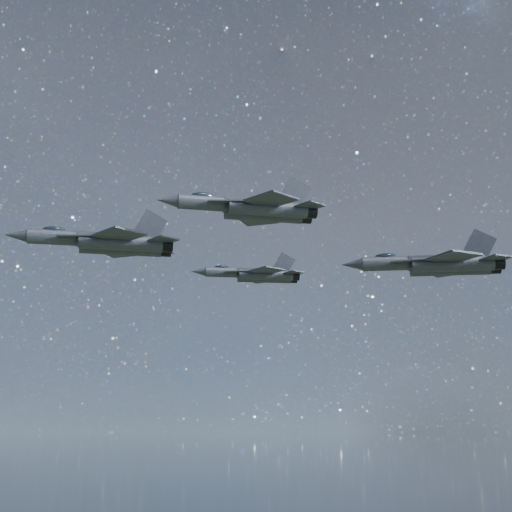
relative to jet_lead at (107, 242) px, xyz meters
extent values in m
cylinder|color=#2C3137|center=(-4.72, -0.08, 0.25)|extent=(8.33, 1.90, 1.75)
cone|color=#2C3137|center=(-10.10, -0.18, 0.25)|extent=(2.72, 1.62, 1.57)
ellipsoid|color=black|center=(-6.06, -0.11, 1.09)|extent=(2.69, 1.22, 0.86)
cube|color=#2C3137|center=(1.11, 0.02, 0.20)|extent=(9.23, 1.84, 1.46)
cylinder|color=#2C3137|center=(1.58, -1.09, -0.31)|extent=(9.45, 1.92, 1.75)
cylinder|color=#2C3137|center=(1.54, 1.15, -0.31)|extent=(9.45, 1.92, 1.75)
cylinder|color=black|center=(6.74, -1.00, -0.31)|extent=(1.49, 1.64, 1.62)
cylinder|color=black|center=(6.70, 1.24, -0.31)|extent=(1.49, 1.64, 1.62)
cube|color=#2C3137|center=(-2.67, -1.56, 0.12)|extent=(5.96, 2.23, 0.13)
cube|color=#2C3137|center=(-2.73, 1.47, 0.12)|extent=(5.96, 2.42, 0.13)
cube|color=#2C3137|center=(1.40, -3.79, -0.09)|extent=(6.20, 6.37, 0.22)
cube|color=#2C3137|center=(1.27, 3.84, -0.09)|extent=(6.14, 6.33, 0.22)
cube|color=#2C3137|center=(6.32, -2.47, -0.09)|extent=(3.66, 3.73, 0.17)
cube|color=#2C3137|center=(6.23, 2.69, -0.09)|extent=(3.62, 3.70, 0.17)
cube|color=#2C3137|center=(4.84, -1.32, 1.82)|extent=(3.90, 0.51, 3.99)
cube|color=#2C3137|center=(4.79, 1.49, 1.82)|extent=(3.90, 0.56, 3.99)
cylinder|color=#2C3137|center=(16.19, 12.61, -0.15)|extent=(6.55, 1.77, 1.37)
cone|color=#2C3137|center=(12.00, 12.87, -0.15)|extent=(2.17, 1.35, 1.23)
ellipsoid|color=black|center=(15.14, 12.67, 0.51)|extent=(2.14, 1.05, 0.67)
cube|color=#2C3137|center=(20.74, 12.32, -0.19)|extent=(7.25, 1.76, 1.14)
cylinder|color=#2C3137|center=(21.03, 11.43, -0.58)|extent=(7.42, 1.82, 1.37)
cylinder|color=#2C3137|center=(21.14, 13.17, -0.58)|extent=(7.42, 1.82, 1.37)
cylinder|color=black|center=(25.05, 11.17, -0.58)|extent=(1.21, 1.33, 1.26)
cylinder|color=black|center=(25.16, 12.92, -0.58)|extent=(1.21, 1.33, 1.26)
cube|color=#2C3137|center=(17.69, 11.33, -0.25)|extent=(4.65, 2.08, 0.11)
cube|color=#2C3137|center=(17.84, 13.69, -0.25)|extent=(4.64, 1.54, 0.11)
cube|color=#2C3137|center=(20.72, 9.34, -0.41)|extent=(4.72, 4.89, 0.18)
cube|color=#2C3137|center=(21.10, 15.28, -0.41)|extent=(4.90, 5.00, 0.18)
cube|color=#2C3137|center=(24.63, 10.06, -0.41)|extent=(2.78, 2.86, 0.13)
cube|color=#2C3137|center=(24.88, 14.08, -0.41)|extent=(2.89, 2.94, 0.13)
cube|color=#2C3137|center=(23.55, 11.05, 1.08)|extent=(3.03, 0.57, 3.12)
cube|color=#2C3137|center=(23.69, 13.23, 1.08)|extent=(3.05, 0.44, 3.12)
cylinder|color=#2C3137|center=(11.11, -9.45, 2.31)|extent=(7.59, 1.81, 1.59)
cone|color=#2C3137|center=(6.22, -9.59, 2.31)|extent=(2.49, 1.50, 1.43)
ellipsoid|color=black|center=(9.89, -9.48, 3.07)|extent=(2.46, 1.14, 0.79)
cube|color=#2C3137|center=(16.41, -9.30, 2.26)|extent=(8.40, 1.77, 1.33)
cylinder|color=#2C3137|center=(16.85, -10.30, 1.80)|extent=(8.61, 1.83, 1.59)
cylinder|color=#2C3137|center=(16.79, -8.27, 1.80)|extent=(8.61, 1.83, 1.59)
cylinder|color=black|center=(21.54, -10.17, 1.80)|extent=(1.37, 1.51, 1.47)
cylinder|color=black|center=(21.48, -8.13, 1.80)|extent=(1.37, 1.51, 1.47)
cube|color=#2C3137|center=(12.98, -10.77, 2.19)|extent=(5.41, 1.97, 0.12)
cube|color=#2C3137|center=(12.91, -8.02, 2.19)|extent=(5.42, 2.25, 0.12)
cube|color=#2C3137|center=(16.71, -12.76, 2.00)|extent=(5.66, 5.80, 0.20)
cube|color=#2C3137|center=(16.52, -5.83, 2.00)|extent=(5.56, 5.74, 0.20)
cube|color=#2C3137|center=(21.17, -11.51, 2.00)|extent=(3.33, 3.40, 0.15)
cube|color=#2C3137|center=(21.03, -6.82, 2.00)|extent=(3.28, 3.36, 0.15)
cube|color=#2C3137|center=(19.81, -10.48, 3.74)|extent=(3.55, 0.48, 3.63)
cube|color=#2C3137|center=(19.74, -7.93, 3.74)|extent=(3.54, 0.55, 3.63)
cylinder|color=#2C3137|center=(34.23, -2.86, -1.67)|extent=(8.40, 4.19, 1.74)
cone|color=#2C3137|center=(29.13, -1.21, -1.67)|extent=(3.03, 2.31, 1.56)
ellipsoid|color=black|center=(32.96, -2.45, -0.83)|extent=(2.89, 1.93, 0.86)
cube|color=#2C3137|center=(39.76, -4.64, -1.73)|extent=(9.23, 4.41, 1.45)
cylinder|color=#2C3137|center=(39.84, -5.84, -2.23)|extent=(9.46, 4.54, 1.74)
cylinder|color=#2C3137|center=(40.53, -3.72, -2.23)|extent=(9.46, 4.54, 1.74)
cylinder|color=black|center=(44.73, -7.42, -2.23)|extent=(1.88, 1.98, 1.61)
cylinder|color=black|center=(45.42, -5.29, -2.23)|extent=(1.88, 1.98, 1.61)
cube|color=#2C3137|center=(35.68, -4.91, -1.81)|extent=(5.68, 3.88, 0.13)
cube|color=#2C3137|center=(36.61, -2.04, -1.81)|extent=(5.91, 1.91, 0.13)
cube|color=#2C3137|center=(38.81, -8.32, -2.01)|extent=(5.29, 5.69, 0.22)
cube|color=#2C3137|center=(41.14, -1.10, -2.01)|extent=(6.41, 6.34, 0.22)
cube|color=#2C3137|center=(43.86, -8.66, -2.01)|extent=(3.10, 3.27, 0.17)
cube|color=#2C3137|center=(45.44, -3.77, -2.01)|extent=(3.79, 3.78, 0.17)
cube|color=#2C3137|center=(42.84, -7.10, -0.11)|extent=(3.65, 1.66, 3.97)
cube|color=#2C3137|center=(43.69, -4.45, -0.11)|extent=(3.83, 1.06, 3.97)
camera|label=1|loc=(2.17, -81.28, -21.38)|focal=50.00mm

